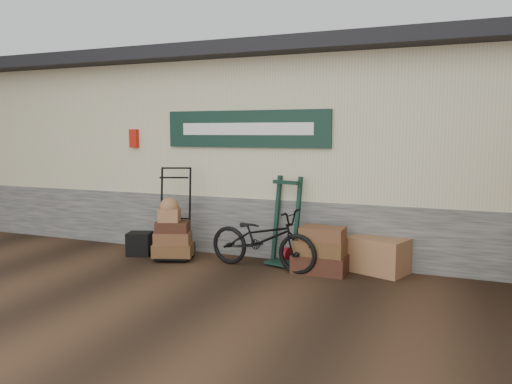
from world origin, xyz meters
TOP-DOWN VIEW (x-y plane):
  - ground at (0.00, 0.00)m, footprint 80.00×80.00m
  - station_building at (-0.01, 2.74)m, footprint 14.40×4.10m
  - porter_trolley at (-1.28, 0.52)m, footprint 0.83×0.73m
  - green_barrow at (0.38, 0.80)m, footprint 0.54×0.49m
  - suitcase_stack at (0.97, 0.55)m, footprint 0.73×0.46m
  - wicker_hamper at (1.70, 0.85)m, footprint 0.86×0.70m
  - black_trunk at (-1.88, 0.44)m, footprint 0.43×0.40m
  - bicycle at (0.18, 0.43)m, footprint 0.77×1.70m

SIDE VIEW (x-z plane):
  - ground at x=0.00m, z-range 0.00..0.00m
  - black_trunk at x=-1.88m, z-range 0.00..0.36m
  - wicker_hamper at x=1.70m, z-range 0.00..0.48m
  - suitcase_stack at x=0.97m, z-range 0.00..0.64m
  - bicycle at x=0.18m, z-range 0.00..0.95m
  - green_barrow at x=0.38m, z-range 0.00..1.27m
  - porter_trolley at x=-1.28m, z-range 0.00..1.40m
  - station_building at x=-0.01m, z-range 0.01..3.21m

